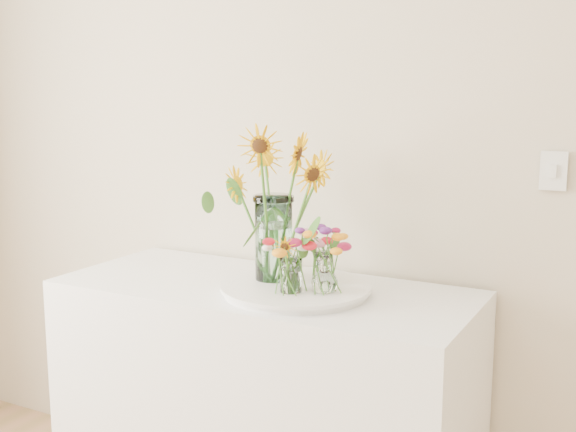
{
  "coord_description": "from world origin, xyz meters",
  "views": [
    {
      "loc": [
        0.94,
        -0.08,
        1.54
      ],
      "look_at": [
        -0.12,
        1.91,
        1.15
      ],
      "focal_mm": 45.0,
      "sensor_mm": 36.0,
      "label": 1
    }
  ],
  "objects_px": {
    "small_vase_b": "(325,275)",
    "small_vase_c": "(323,268)",
    "counter": "(264,412)",
    "small_vase_a": "(291,276)",
    "mason_jar": "(274,238)",
    "tray": "(296,290)"
  },
  "relations": [
    {
      "from": "small_vase_a",
      "to": "small_vase_c",
      "type": "relative_size",
      "value": 1.07
    },
    {
      "from": "tray",
      "to": "mason_jar",
      "type": "height_order",
      "value": "mason_jar"
    },
    {
      "from": "tray",
      "to": "mason_jar",
      "type": "bearing_deg",
      "value": 162.31
    },
    {
      "from": "small_vase_a",
      "to": "small_vase_c",
      "type": "bearing_deg",
      "value": 75.39
    },
    {
      "from": "counter",
      "to": "small_vase_b",
      "type": "distance_m",
      "value": 0.59
    },
    {
      "from": "counter",
      "to": "mason_jar",
      "type": "bearing_deg",
      "value": -3.27
    },
    {
      "from": "small_vase_a",
      "to": "small_vase_b",
      "type": "relative_size",
      "value": 0.96
    },
    {
      "from": "tray",
      "to": "mason_jar",
      "type": "relative_size",
      "value": 1.61
    },
    {
      "from": "small_vase_b",
      "to": "small_vase_c",
      "type": "height_order",
      "value": "small_vase_b"
    },
    {
      "from": "mason_jar",
      "to": "small_vase_b",
      "type": "distance_m",
      "value": 0.24
    },
    {
      "from": "small_vase_b",
      "to": "counter",
      "type": "bearing_deg",
      "value": 165.97
    },
    {
      "from": "tray",
      "to": "small_vase_c",
      "type": "bearing_deg",
      "value": 47.25
    },
    {
      "from": "counter",
      "to": "small_vase_c",
      "type": "bearing_deg",
      "value": 9.49
    },
    {
      "from": "tray",
      "to": "small_vase_b",
      "type": "xyz_separation_m",
      "value": [
        0.11,
        -0.03,
        0.07
      ]
    },
    {
      "from": "counter",
      "to": "tray",
      "type": "height_order",
      "value": "tray"
    },
    {
      "from": "counter",
      "to": "mason_jar",
      "type": "relative_size",
      "value": 4.92
    },
    {
      "from": "mason_jar",
      "to": "small_vase_b",
      "type": "bearing_deg",
      "value": -15.95
    },
    {
      "from": "tray",
      "to": "small_vase_c",
      "type": "distance_m",
      "value": 0.11
    },
    {
      "from": "mason_jar",
      "to": "small_vase_a",
      "type": "height_order",
      "value": "mason_jar"
    },
    {
      "from": "small_vase_b",
      "to": "mason_jar",
      "type": "bearing_deg",
      "value": 164.05
    },
    {
      "from": "tray",
      "to": "mason_jar",
      "type": "distance_m",
      "value": 0.19
    },
    {
      "from": "tray",
      "to": "small_vase_c",
      "type": "xyz_separation_m",
      "value": [
        0.06,
        0.07,
        0.07
      ]
    }
  ]
}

